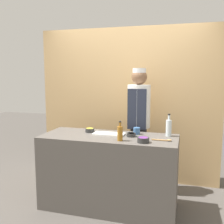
# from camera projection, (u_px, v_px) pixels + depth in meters

# --- Properties ---
(ground_plane) EXTENTS (14.00, 14.00, 0.00)m
(ground_plane) POSITION_uv_depth(u_px,v_px,m) (109.00, 206.00, 3.37)
(ground_plane) COLOR #4C4742
(cabinet_wall) EXTENTS (2.86, 0.18, 2.40)m
(cabinet_wall) POSITION_uv_depth(u_px,v_px,m) (128.00, 105.00, 4.20)
(cabinet_wall) COLOR tan
(cabinet_wall) RESTS_ON ground_plane
(counter) EXTENTS (1.68, 0.68, 0.93)m
(counter) POSITION_uv_depth(u_px,v_px,m) (109.00, 172.00, 3.31)
(counter) COLOR #514C47
(counter) RESTS_ON ground_plane
(sauce_bowl_green) EXTENTS (0.11, 0.11, 0.04)m
(sauce_bowl_green) POSITION_uv_depth(u_px,v_px,m) (131.00, 135.00, 3.20)
(sauce_bowl_green) COLOR #2D2D2D
(sauce_bowl_green) RESTS_ON counter
(sauce_bowl_yellow) EXTENTS (0.12, 0.12, 0.05)m
(sauce_bowl_yellow) POSITION_uv_depth(u_px,v_px,m) (90.00, 130.00, 3.45)
(sauce_bowl_yellow) COLOR #2D2D2D
(sauce_bowl_yellow) RESTS_ON counter
(sauce_bowl_purple) EXTENTS (0.13, 0.13, 0.06)m
(sauce_bowl_purple) POSITION_uv_depth(u_px,v_px,m) (143.00, 140.00, 2.92)
(sauce_bowl_purple) COLOR #2D2D2D
(sauce_bowl_purple) RESTS_ON counter
(cutting_board) EXTENTS (0.39, 0.18, 0.02)m
(cutting_board) POSITION_uv_depth(u_px,v_px,m) (109.00, 134.00, 3.30)
(cutting_board) COLOR white
(cutting_board) RESTS_ON counter
(bottle_clear) EXTENTS (0.07, 0.07, 0.28)m
(bottle_clear) POSITION_uv_depth(u_px,v_px,m) (169.00, 127.00, 3.21)
(bottle_clear) COLOR silver
(bottle_clear) RESTS_ON counter
(bottle_amber) EXTENTS (0.06, 0.06, 0.23)m
(bottle_amber) POSITION_uv_depth(u_px,v_px,m) (120.00, 133.00, 2.99)
(bottle_amber) COLOR #9E661E
(bottle_amber) RESTS_ON counter
(cup_blue) EXTENTS (0.08, 0.08, 0.09)m
(cup_blue) POSITION_uv_depth(u_px,v_px,m) (137.00, 131.00, 3.33)
(cup_blue) COLOR #386093
(cup_blue) RESTS_ON counter
(wooden_spoon) EXTENTS (0.23, 0.04, 0.02)m
(wooden_spoon) POSITION_uv_depth(u_px,v_px,m) (164.00, 140.00, 2.99)
(wooden_spoon) COLOR #B2844C
(wooden_spoon) RESTS_ON counter
(chef_center) EXTENTS (0.32, 0.32, 1.77)m
(chef_center) POSITION_uv_depth(u_px,v_px,m) (139.00, 124.00, 3.74)
(chef_center) COLOR #28282D
(chef_center) RESTS_ON ground_plane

